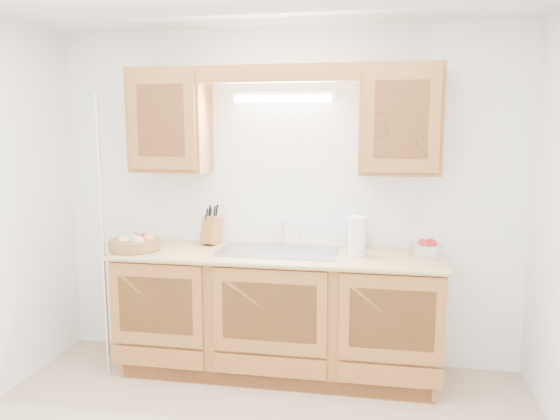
% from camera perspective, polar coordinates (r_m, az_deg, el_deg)
% --- Properties ---
extents(room, '(3.52, 3.50, 2.50)m').
position_cam_1_polar(room, '(2.67, -4.94, -2.66)').
color(room, '#C7AC90').
rests_on(room, ground).
extents(base_cabinets, '(2.20, 0.60, 0.86)m').
position_cam_1_polar(base_cabinets, '(4.02, -0.24, -10.80)').
color(base_cabinets, '#A65F30').
rests_on(base_cabinets, ground).
extents(countertop, '(2.30, 0.63, 0.04)m').
position_cam_1_polar(countertop, '(3.88, -0.28, -4.72)').
color(countertop, tan).
rests_on(countertop, base_cabinets).
extents(upper_cabinet_left, '(0.55, 0.33, 0.75)m').
position_cam_1_polar(upper_cabinet_left, '(4.16, -11.37, 9.11)').
color(upper_cabinet_left, '#A65F30').
rests_on(upper_cabinet_left, room).
extents(upper_cabinet_right, '(0.55, 0.33, 0.75)m').
position_cam_1_polar(upper_cabinet_right, '(3.87, 12.46, 9.15)').
color(upper_cabinet_right, '#A65F30').
rests_on(upper_cabinet_right, room).
extents(valance, '(2.20, 0.05, 0.12)m').
position_cam_1_polar(valance, '(3.80, -0.28, 14.11)').
color(valance, '#A65F30').
rests_on(valance, room).
extents(fluorescent_fixture, '(0.76, 0.08, 0.08)m').
position_cam_1_polar(fluorescent_fixture, '(4.02, 0.32, 11.76)').
color(fluorescent_fixture, white).
rests_on(fluorescent_fixture, room).
extents(sink, '(0.84, 0.46, 0.36)m').
position_cam_1_polar(sink, '(3.91, -0.22, -5.40)').
color(sink, '#9E9EA3').
rests_on(sink, countertop).
extents(wire_shelf_pole, '(0.03, 0.03, 2.00)m').
position_cam_1_polar(wire_shelf_pole, '(4.02, -18.05, -2.93)').
color(wire_shelf_pole, silver).
rests_on(wire_shelf_pole, ground).
extents(outlet_plate, '(0.08, 0.01, 0.12)m').
position_cam_1_polar(outlet_plate, '(4.08, 13.77, -0.47)').
color(outlet_plate, white).
rests_on(outlet_plate, room).
extents(fruit_basket, '(0.41, 0.41, 0.11)m').
position_cam_1_polar(fruit_basket, '(4.08, -14.95, -3.35)').
color(fruit_basket, olive).
rests_on(fruit_basket, countertop).
extents(knife_block, '(0.15, 0.20, 0.31)m').
position_cam_1_polar(knife_block, '(4.16, -7.16, -2.07)').
color(knife_block, '#A65F30').
rests_on(knife_block, countertop).
extents(orange_canister, '(0.08, 0.08, 0.20)m').
position_cam_1_polar(orange_canister, '(4.16, -7.14, -2.21)').
color(orange_canister, red).
rests_on(orange_canister, countertop).
extents(soap_bottle, '(0.11, 0.12, 0.21)m').
position_cam_1_polar(soap_bottle, '(4.05, 7.93, -2.43)').
color(soap_bottle, blue).
rests_on(soap_bottle, countertop).
extents(sponge, '(0.13, 0.10, 0.02)m').
position_cam_1_polar(sponge, '(4.06, 7.90, -3.79)').
color(sponge, '#CC333F').
rests_on(sponge, countertop).
extents(paper_towel, '(0.16, 0.16, 0.32)m').
position_cam_1_polar(paper_towel, '(3.79, 8.07, -2.73)').
color(paper_towel, silver).
rests_on(paper_towel, countertop).
extents(apple_bowl, '(0.27, 0.27, 0.12)m').
position_cam_1_polar(apple_bowl, '(3.88, 15.09, -3.93)').
color(apple_bowl, silver).
rests_on(apple_bowl, countertop).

